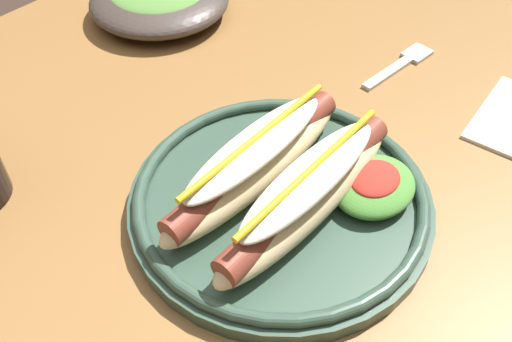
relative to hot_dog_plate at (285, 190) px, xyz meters
name	(u,v)px	position (x,y,z in m)	size (l,w,h in m)	color
dining_table	(179,280)	(-0.08, 0.07, -0.13)	(1.23, 0.88, 0.74)	olive
hot_dog_plate	(285,190)	(0.00, 0.00, 0.00)	(0.28, 0.28, 0.08)	#334C3D
fork	(402,64)	(0.27, 0.04, -0.02)	(0.12, 0.03, 0.00)	silver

